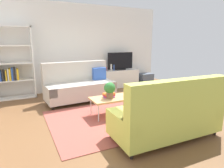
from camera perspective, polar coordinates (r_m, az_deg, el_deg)
name	(u,v)px	position (r m, az deg, el deg)	size (l,w,h in m)	color
ground_plane	(110,115)	(4.57, -0.48, -9.05)	(7.68, 7.68, 0.00)	brown
wall_far	(75,48)	(6.89, -10.81, 10.32)	(6.40, 0.12, 2.90)	white
area_rug	(117,118)	(4.41, 1.42, -9.78)	(2.90, 2.20, 0.01)	#9E4C42
couch_beige	(80,86)	(5.60, -9.39, -0.47)	(1.96, 0.98, 1.10)	#B2ADA3
couch_green	(167,115)	(3.50, 15.89, -8.64)	(1.92, 0.88, 1.10)	#C1CC51
coffee_table	(115,98)	(4.47, 0.83, -4.20)	(1.10, 0.56, 0.42)	tan
tv_console	(120,78)	(7.29, 2.32, 1.67)	(1.40, 0.44, 0.64)	silver
tv	(120,61)	(7.18, 2.44, 6.61)	(1.00, 0.20, 0.64)	black
bookshelf	(12,66)	(6.35, -27.14, 4.76)	(1.10, 0.36, 2.10)	white
storage_trunk	(146,79)	(7.80, 9.79, 1.46)	(0.52, 0.40, 0.44)	#4C5666
potted_plant	(110,89)	(4.32, -0.66, -1.53)	(0.25, 0.25, 0.37)	brown
table_book_0	(109,96)	(4.47, -0.91, -3.64)	(0.24, 0.18, 0.03)	purple
table_book_1	(109,95)	(4.46, -0.91, -3.23)	(0.24, 0.18, 0.04)	red
table_book_2	(109,93)	(4.45, -0.91, -2.80)	(0.24, 0.18, 0.03)	orange
vase_0	(105,69)	(7.01, -2.03, 4.55)	(0.14, 0.14, 0.16)	#B24C4C
bottle_0	(111,67)	(7.01, -0.25, 4.90)	(0.06, 0.06, 0.24)	silver
bottle_1	(114,68)	(7.06, 0.56, 4.81)	(0.04, 0.04, 0.20)	#3359B2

